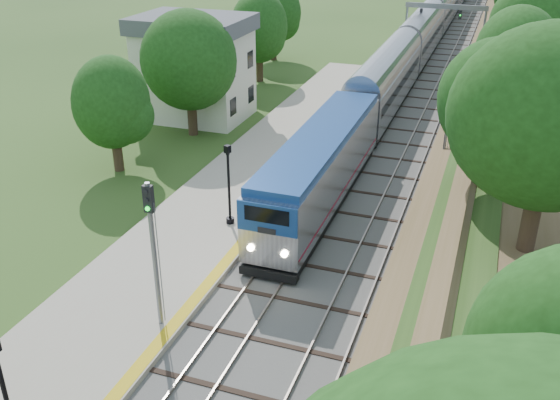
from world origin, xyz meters
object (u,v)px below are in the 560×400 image
(signal_gantry, at_px, (445,18))
(signal_farside, at_px, (447,128))
(station_building, at_px, (195,67))
(train, at_px, (432,24))
(lamppost_far, at_px, (229,189))
(signal_platform, at_px, (153,240))

(signal_gantry, relative_size, signal_farside, 1.40)
(station_building, height_order, signal_farside, station_building)
(train, distance_m, lamppost_far, 52.55)
(train, bearing_deg, station_building, -111.38)
(train, height_order, signal_farside, signal_farside)
(signal_platform, bearing_deg, station_building, 113.43)
(station_building, xyz_separation_m, train, (14.00, 35.76, -1.91))
(train, bearing_deg, signal_gantry, -77.08)
(signal_platform, xyz_separation_m, signal_farside, (9.10, 18.44, -0.47))
(station_building, height_order, train, station_building)
(signal_farside, bearing_deg, train, 98.22)
(train, xyz_separation_m, signal_farside, (6.20, -42.93, 1.60))
(signal_gantry, height_order, lamppost_far, signal_gantry)
(signal_gantry, height_order, signal_platform, signal_platform)
(train, height_order, signal_platform, signal_platform)
(station_building, relative_size, train, 0.07)
(station_building, xyz_separation_m, signal_gantry, (16.47, 24.99, 0.73))
(signal_farside, bearing_deg, station_building, 160.46)
(station_building, distance_m, signal_platform, 27.91)
(train, relative_size, signal_farside, 19.29)
(lamppost_far, bearing_deg, signal_farside, 43.66)
(station_building, height_order, signal_gantry, station_building)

